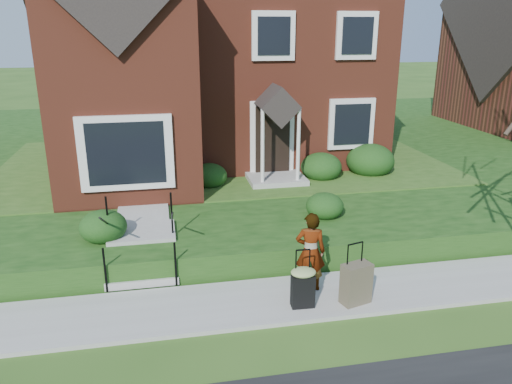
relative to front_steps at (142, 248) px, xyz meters
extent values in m
plane|color=#2D5119|center=(2.50, -1.84, -0.47)|extent=(120.00, 120.00, 0.00)
cube|color=#9E9B93|center=(2.50, -1.84, -0.43)|extent=(60.00, 1.60, 0.08)
cube|color=#173C10|center=(6.50, 9.06, -0.17)|extent=(44.00, 20.00, 0.60)
cube|color=#9E9B93|center=(0.00, 3.16, 0.16)|extent=(1.20, 6.00, 0.06)
cube|color=brown|center=(2.50, 8.16, 2.83)|extent=(10.00, 8.00, 5.40)
cube|color=brown|center=(-0.30, 3.36, 2.83)|extent=(3.60, 2.40, 5.40)
cube|color=white|center=(-0.30, 2.21, 1.53)|extent=(2.20, 0.30, 1.80)
cube|color=black|center=(3.70, 4.10, 1.18)|extent=(1.00, 0.12, 2.10)
cube|color=black|center=(6.10, 4.11, 1.63)|extent=(1.40, 0.10, 1.50)
cube|color=#9E9B93|center=(0.00, -0.84, -0.32)|extent=(1.40, 0.30, 0.15)
cube|color=#9E9B93|center=(0.00, -0.54, -0.17)|extent=(1.40, 0.30, 0.15)
cube|color=#9E9B93|center=(0.00, -0.24, -0.02)|extent=(1.40, 0.30, 0.15)
cube|color=#9E9B93|center=(0.00, 0.06, 0.13)|extent=(1.40, 0.30, 0.15)
cube|color=#9E9B93|center=(0.00, 0.61, 0.13)|extent=(1.40, 0.80, 0.15)
cylinder|color=black|center=(-0.65, -0.99, 0.06)|extent=(0.04, 0.04, 0.90)
cylinder|color=black|center=(-0.65, 0.21, 0.66)|extent=(0.04, 0.04, 0.90)
cylinder|color=black|center=(0.65, -0.99, 0.06)|extent=(0.04, 0.04, 0.90)
cylinder|color=black|center=(0.65, 0.21, 0.66)|extent=(0.04, 0.04, 0.90)
ellipsoid|color=#0F340F|center=(-1.53, 3.28, 0.66)|extent=(1.52, 1.52, 1.06)
ellipsoid|color=#0F340F|center=(1.79, 3.63, 0.48)|extent=(1.00, 1.00, 0.70)
ellipsoid|color=#0F340F|center=(5.10, 3.73, 0.54)|extent=(1.20, 1.20, 0.84)
ellipsoid|color=#0F340F|center=(6.70, 3.93, 0.63)|extent=(1.44, 1.44, 1.01)
ellipsoid|color=#0F340F|center=(-0.77, 0.36, 0.47)|extent=(0.98, 0.98, 0.69)
ellipsoid|color=#0F340F|center=(4.20, 0.74, 0.44)|extent=(0.89, 0.89, 0.62)
imported|color=#999999|center=(3.14, -1.60, 0.38)|extent=(0.64, 0.50, 1.54)
cube|color=black|center=(2.83, -2.19, -0.09)|extent=(0.42, 0.24, 0.61)
cylinder|color=black|center=(2.83, -2.19, 0.68)|extent=(0.25, 0.04, 0.03)
cylinder|color=black|center=(2.71, -2.19, 0.45)|extent=(0.02, 0.02, 0.46)
cylinder|color=black|center=(2.95, -2.19, 0.45)|extent=(0.02, 0.02, 0.46)
cylinder|color=black|center=(2.69, -2.19, -0.36)|extent=(0.04, 0.06, 0.06)
cylinder|color=black|center=(2.97, -2.19, -0.36)|extent=(0.04, 0.06, 0.06)
ellipsoid|color=#94AC62|center=(2.83, -2.19, 0.29)|extent=(0.47, 0.39, 0.14)
cube|color=brown|center=(3.81, -2.25, -0.01)|extent=(0.59, 0.43, 0.76)
cylinder|color=black|center=(3.81, -2.25, 0.74)|extent=(0.31, 0.11, 0.03)
cylinder|color=black|center=(3.65, -2.25, 0.55)|extent=(0.02, 0.02, 0.37)
cylinder|color=black|center=(3.96, -2.25, 0.55)|extent=(0.02, 0.02, 0.37)
cylinder|color=black|center=(3.62, -2.25, -0.36)|extent=(0.05, 0.07, 0.06)
cylinder|color=black|center=(3.99, -2.25, -0.36)|extent=(0.05, 0.07, 0.06)
camera|label=1|loc=(0.51, -9.73, 4.37)|focal=35.00mm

